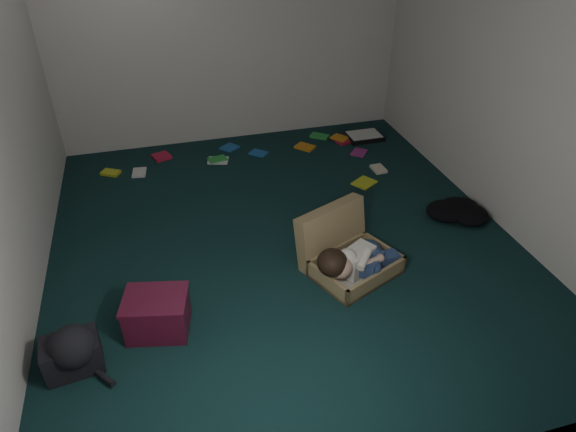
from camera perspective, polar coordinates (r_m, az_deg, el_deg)
name	(u,v)px	position (r m, az deg, el deg)	size (l,w,h in m)	color
floor	(283,239)	(4.60, -0.50, -2.63)	(4.50, 4.50, 0.00)	black
wall_back	(230,29)	(6.08, -6.50, 19.96)	(4.50, 4.50, 0.00)	silver
wall_front	(428,299)	(2.17, 15.29, -8.84)	(4.50, 4.50, 0.00)	silver
wall_right	(511,77)	(4.86, 23.58, 13.94)	(4.50, 4.50, 0.00)	silver
suitcase	(345,252)	(4.24, 6.39, -3.98)	(0.87, 0.86, 0.49)	#967E52
person	(356,260)	(4.10, 7.60, -4.88)	(0.74, 0.39, 0.30)	silver
maroon_bin	(157,314)	(3.78, -14.33, -10.50)	(0.50, 0.43, 0.30)	#4C0F24
backpack	(72,354)	(3.72, -22.88, -13.91)	(0.45, 0.36, 0.27)	black
clothing_pile	(457,208)	(5.14, 18.30, 0.81)	(0.48, 0.40, 0.15)	black
paper_tray	(364,136)	(6.48, 8.45, 8.76)	(0.43, 0.33, 0.06)	black
book_scatter	(267,157)	(5.95, -2.39, 6.56)	(3.04, 1.46, 0.02)	#C9D425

